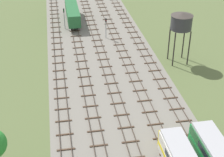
{
  "coord_description": "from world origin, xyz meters",
  "views": [
    {
      "loc": [
        -8.35,
        -1.7,
        30.32
      ],
      "look_at": [
        0.0,
        45.73,
        1.5
      ],
      "focal_mm": 54.06,
      "sensor_mm": 36.0,
      "label": 1
    }
  ],
  "objects_px": {
    "freight_boxcar_left_mid": "(72,12)",
    "signal_post_nearest": "(106,25)",
    "signal_post_near": "(64,16)",
    "water_tower": "(181,22)"
  },
  "relations": [
    {
      "from": "signal_post_nearest",
      "to": "freight_boxcar_left_mid",
      "type": "bearing_deg",
      "value": 120.48
    },
    {
      "from": "freight_boxcar_left_mid",
      "to": "water_tower",
      "type": "height_order",
      "value": "water_tower"
    },
    {
      "from": "signal_post_near",
      "to": "water_tower",
      "type": "bearing_deg",
      "value": -44.66
    },
    {
      "from": "freight_boxcar_left_mid",
      "to": "signal_post_near",
      "type": "height_order",
      "value": "signal_post_near"
    },
    {
      "from": "freight_boxcar_left_mid",
      "to": "signal_post_nearest",
      "type": "xyz_separation_m",
      "value": [
        6.42,
        -10.9,
        0.53
      ]
    },
    {
      "from": "freight_boxcar_left_mid",
      "to": "signal_post_near",
      "type": "xyz_separation_m",
      "value": [
        -2.15,
        -4.14,
        0.73
      ]
    },
    {
      "from": "water_tower",
      "to": "signal_post_near",
      "type": "xyz_separation_m",
      "value": [
        -20.22,
        19.98,
        -4.9
      ]
    },
    {
      "from": "water_tower",
      "to": "signal_post_near",
      "type": "relative_size",
      "value": 1.97
    },
    {
      "from": "freight_boxcar_left_mid",
      "to": "water_tower",
      "type": "xyz_separation_m",
      "value": [
        18.08,
        -24.12,
        5.63
      ]
    },
    {
      "from": "signal_post_nearest",
      "to": "signal_post_near",
      "type": "distance_m",
      "value": 10.91
    }
  ]
}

